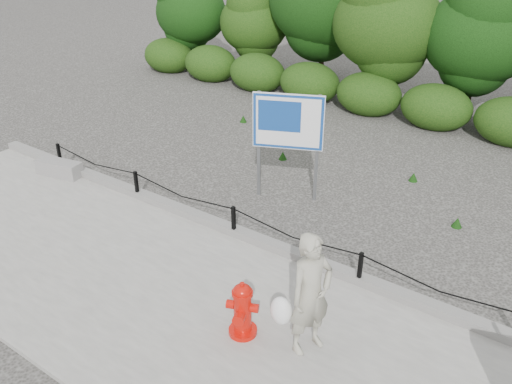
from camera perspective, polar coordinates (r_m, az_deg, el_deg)
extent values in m
plane|color=#2D2B28|center=(9.99, -2.33, -4.97)|extent=(90.00, 90.00, 0.00)
cube|color=gray|center=(8.77, -10.44, -10.45)|extent=(14.00, 4.00, 0.08)
cube|color=slate|center=(9.94, -2.17, -4.11)|extent=(14.00, 0.22, 0.14)
cube|color=black|center=(13.14, -19.97, 3.60)|extent=(0.06, 0.06, 0.60)
cube|color=black|center=(11.31, -12.47, 0.75)|extent=(0.06, 0.06, 0.60)
cube|color=black|center=(9.79, -2.37, -3.10)|extent=(0.06, 0.06, 0.60)
cube|color=black|center=(8.72, 10.89, -7.94)|extent=(0.06, 0.06, 0.60)
cylinder|color=black|center=(12.11, -16.64, 3.22)|extent=(2.50, 0.02, 0.02)
cylinder|color=black|center=(10.40, -7.87, 0.02)|extent=(2.50, 0.02, 0.02)
cylinder|color=black|center=(9.07, 3.89, -4.25)|extent=(2.50, 0.02, 0.02)
cylinder|color=black|center=(8.29, 18.91, -9.36)|extent=(2.50, 0.02, 0.02)
cylinder|color=black|center=(20.94, -6.68, 15.28)|extent=(0.18, 0.18, 1.83)
ellipsoid|color=#194911|center=(20.71, -6.88, 18.74)|extent=(2.71, 2.35, 2.93)
cylinder|color=black|center=(19.74, -0.24, 14.45)|extent=(0.18, 0.18, 1.67)
ellipsoid|color=#194911|center=(19.50, -0.25, 17.80)|extent=(2.48, 2.14, 2.68)
cylinder|color=black|center=(18.68, 6.96, 14.81)|extent=(0.18, 0.18, 2.52)
cylinder|color=black|center=(16.97, 13.12, 12.40)|extent=(0.18, 0.18, 2.18)
ellipsoid|color=#194911|center=(16.65, 13.71, 17.46)|extent=(3.23, 2.79, 3.49)
cylinder|color=black|center=(16.62, 21.68, 10.68)|extent=(0.18, 0.18, 2.09)
ellipsoid|color=#194911|center=(16.29, 22.60, 15.57)|extent=(3.09, 2.68, 3.34)
cylinder|color=red|center=(7.88, -1.39, -14.39)|extent=(0.53, 0.53, 0.07)
cylinder|color=red|center=(7.65, -1.42, -12.51)|extent=(0.32, 0.32, 0.61)
cylinder|color=red|center=(7.45, -1.45, -10.59)|extent=(0.38, 0.38, 0.06)
ellipsoid|color=red|center=(7.43, -1.46, -10.39)|extent=(0.34, 0.34, 0.19)
cylinder|color=red|center=(7.36, -1.47, -9.73)|extent=(0.09, 0.09, 0.06)
cylinder|color=red|center=(7.63, -2.68, -11.72)|extent=(0.15, 0.16, 0.12)
cylinder|color=red|center=(7.56, -0.17, -12.13)|extent=(0.15, 0.16, 0.12)
cylinder|color=red|center=(7.50, -1.80, -13.18)|extent=(0.21, 0.19, 0.17)
cylinder|color=slate|center=(7.62, -2.30, -13.31)|extent=(0.01, 0.06, 0.13)
imported|color=#A19E8A|center=(7.15, 5.81, -10.68)|extent=(0.63, 0.76, 1.78)
ellipsoid|color=white|center=(7.40, 2.69, -12.38)|extent=(0.32, 0.25, 0.43)
cube|color=gray|center=(12.85, -20.00, 2.38)|extent=(1.10, 0.58, 0.34)
cube|color=slate|center=(11.01, 0.30, 4.96)|extent=(0.09, 0.09, 2.25)
cube|color=slate|center=(10.86, 6.45, 4.44)|extent=(0.09, 0.09, 2.25)
cube|color=white|center=(10.67, 3.40, 7.39)|extent=(1.31, 0.61, 1.13)
cube|color=navy|center=(10.64, 3.38, 7.35)|extent=(1.26, 0.57, 1.09)
cube|color=navy|center=(10.62, 2.48, 7.97)|extent=(0.77, 0.35, 0.62)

